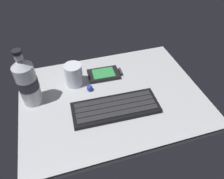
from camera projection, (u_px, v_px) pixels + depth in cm
name	position (u px, v px, depth cm)	size (l,w,h in cm)	color
ground_plane	(112.00, 98.00, 78.52)	(64.00, 48.00, 2.80)	#B7BABC
keyboard	(116.00, 108.00, 72.76)	(29.39, 12.08, 1.70)	black
handheld_device	(105.00, 74.00, 85.60)	(13.03, 8.11, 1.50)	black
juice_cup	(74.00, 76.00, 79.95)	(6.40, 6.40, 8.50)	silver
water_bottle	(27.00, 81.00, 69.93)	(6.73, 6.73, 20.80)	silver
trackball_mouse	(90.00, 88.00, 79.24)	(2.20, 2.20, 2.20)	#2338B2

